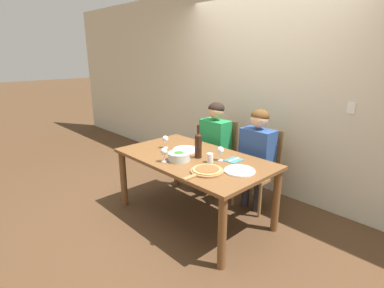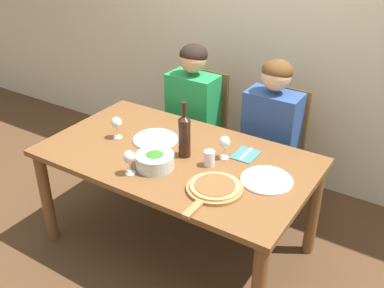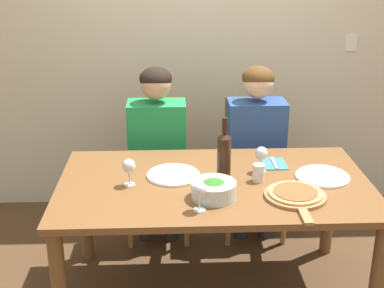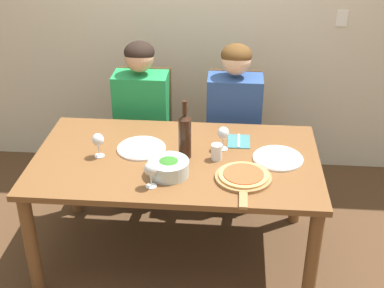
# 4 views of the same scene
# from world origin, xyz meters

# --- Properties ---
(ground_plane) EXTENTS (40.00, 40.00, 0.00)m
(ground_plane) POSITION_xyz_m (0.00, 0.00, 0.00)
(ground_plane) COLOR #4C331E
(back_wall) EXTENTS (10.00, 0.06, 2.70)m
(back_wall) POSITION_xyz_m (0.00, 1.26, 1.35)
(back_wall) COLOR beige
(back_wall) RESTS_ON ground
(dining_table) EXTENTS (1.70, 0.97, 0.72)m
(dining_table) POSITION_xyz_m (0.00, 0.00, 0.63)
(dining_table) COLOR brown
(dining_table) RESTS_ON ground
(chair_left) EXTENTS (0.42, 0.42, 0.94)m
(chair_left) POSITION_xyz_m (-0.32, 0.80, 0.49)
(chair_left) COLOR #9E7042
(chair_left) RESTS_ON ground
(chair_right) EXTENTS (0.42, 0.42, 0.94)m
(chair_right) POSITION_xyz_m (0.34, 0.80, 0.49)
(chair_right) COLOR #9E7042
(chair_right) RESTS_ON ground
(person_woman) EXTENTS (0.47, 0.51, 1.20)m
(person_woman) POSITION_xyz_m (-0.32, 0.69, 0.72)
(person_woman) COLOR #28282D
(person_woman) RESTS_ON ground
(person_man) EXTENTS (0.47, 0.51, 1.20)m
(person_man) POSITION_xyz_m (0.34, 0.69, 0.72)
(person_man) COLOR #28282D
(person_man) RESTS_ON ground
(wine_bottle) EXTENTS (0.08, 0.08, 0.36)m
(wine_bottle) POSITION_xyz_m (0.05, 0.02, 0.87)
(wine_bottle) COLOR black
(wine_bottle) RESTS_ON dining_table
(broccoli_bowl) EXTENTS (0.23, 0.23, 0.10)m
(broccoli_bowl) POSITION_xyz_m (-0.02, -0.19, 0.77)
(broccoli_bowl) COLOR silver
(broccoli_bowl) RESTS_ON dining_table
(dinner_plate_left) EXTENTS (0.30, 0.30, 0.02)m
(dinner_plate_left) POSITION_xyz_m (-0.22, 0.08, 0.73)
(dinner_plate_left) COLOR white
(dinner_plate_left) RESTS_ON dining_table
(dinner_plate_right) EXTENTS (0.30, 0.30, 0.02)m
(dinner_plate_right) POSITION_xyz_m (0.60, 0.03, 0.73)
(dinner_plate_right) COLOR white
(dinner_plate_right) RESTS_ON dining_table
(pizza_on_board) EXTENTS (0.32, 0.46, 0.04)m
(pizza_on_board) POSITION_xyz_m (0.40, -0.21, 0.74)
(pizza_on_board) COLOR #9E7042
(pizza_on_board) RESTS_ON dining_table
(wine_glass_left) EXTENTS (0.07, 0.07, 0.15)m
(wine_glass_left) POSITION_xyz_m (-0.46, -0.02, 0.83)
(wine_glass_left) COLOR silver
(wine_glass_left) RESTS_ON dining_table
(wine_glass_right) EXTENTS (0.07, 0.07, 0.15)m
(wine_glass_right) POSITION_xyz_m (0.27, 0.12, 0.83)
(wine_glass_right) COLOR silver
(wine_glass_right) RESTS_ON dining_table
(wine_glass_centre) EXTENTS (0.07, 0.07, 0.15)m
(wine_glass_centre) POSITION_xyz_m (-0.10, -0.33, 0.83)
(wine_glass_centre) COLOR silver
(wine_glass_centre) RESTS_ON dining_table
(water_tumbler) EXTENTS (0.07, 0.07, 0.10)m
(water_tumbler) POSITION_xyz_m (0.24, 0.00, 0.77)
(water_tumbler) COLOR silver
(water_tumbler) RESTS_ON dining_table
(fork_on_napkin) EXTENTS (0.14, 0.18, 0.01)m
(fork_on_napkin) POSITION_xyz_m (0.37, 0.23, 0.73)
(fork_on_napkin) COLOR #387075
(fork_on_napkin) RESTS_ON dining_table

